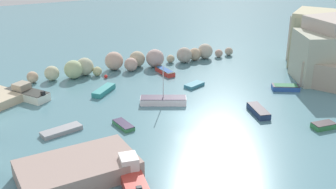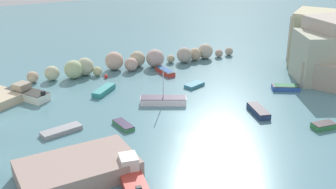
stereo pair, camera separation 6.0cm
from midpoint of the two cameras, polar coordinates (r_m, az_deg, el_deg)
The scene contains 16 objects.
cove_water at distance 45.97m, azimuth 2.38°, elevation -3.04°, with size 160.00×160.00×0.00m, color slate.
cliff_headland_right at distance 63.84m, azimuth 20.71°, elevation 6.16°, with size 14.48×15.80×8.19m.
rock_breakwater at distance 61.23m, azimuth -4.54°, elevation 4.56°, with size 31.81×3.97×2.65m.
stone_dock at distance 35.96m, azimuth -12.11°, elevation -9.86°, with size 9.53×5.60×1.53m, color #A28980.
channel_buoy at distance 58.00m, azimuth -8.38°, elevation 2.44°, with size 0.51×0.51×0.51m, color red.
moored_boat_0 at distance 34.80m, azimuth -5.02°, elevation -10.76°, with size 2.56×5.82×1.96m.
moored_boat_1 at distance 46.19m, azimuth 20.37°, elevation -3.98°, with size 2.47×1.48×0.59m.
moored_boat_2 at distance 53.35m, azimuth -18.61°, elevation 0.18°, with size 4.97×5.92×1.81m.
moored_boat_3 at distance 49.07m, azimuth -0.61°, elevation -0.80°, with size 5.55×3.77×4.67m.
moored_boat_4 at distance 52.89m, azimuth -8.66°, elevation 0.55°, with size 3.71×3.65×0.65m.
moored_boat_5 at distance 54.50m, azimuth 3.62°, elevation 1.30°, with size 2.94×2.18×0.43m.
moored_boat_6 at distance 47.59m, azimuth 12.19°, elevation -2.19°, with size 2.08×3.99×0.69m.
moored_boat_7 at distance 55.29m, azimuth 15.68°, elevation 0.93°, with size 3.67×2.93×0.65m.
moored_boat_8 at distance 43.85m, azimuth -6.03°, elevation -4.13°, with size 1.58×3.03×0.44m.
moored_boat_9 at distance 59.11m, azimuth -0.37°, elevation 3.15°, with size 1.47×3.87×0.66m.
moored_boat_10 at distance 43.79m, azimuth -14.21°, elevation -4.76°, with size 4.33×2.34×0.45m.
Camera 2 is at (-19.29, -36.91, 19.46)m, focal length 44.97 mm.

